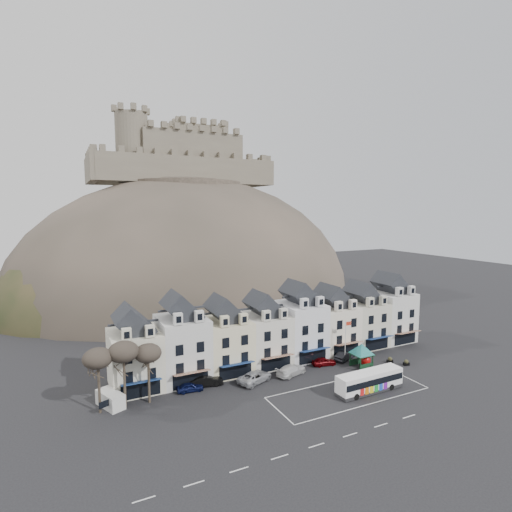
{
  "coord_description": "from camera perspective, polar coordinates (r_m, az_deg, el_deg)",
  "views": [
    {
      "loc": [
        -32.3,
        -39.79,
        24.98
      ],
      "look_at": [
        -0.93,
        24.0,
        16.59
      ],
      "focal_mm": 28.0,
      "sensor_mm": 36.0,
      "label": 1
    }
  ],
  "objects": [
    {
      "name": "car_charcoal",
      "position": [
        69.99,
        12.58,
        -13.71
      ],
      "size": [
        4.71,
        3.13,
        1.47
      ],
      "primitive_type": "imported",
      "rotation": [
        0.0,
        0.0,
        1.96
      ],
      "color": "black",
      "rests_on": "ground"
    },
    {
      "name": "car_black",
      "position": [
        59.68,
        -7.15,
        -17.23
      ],
      "size": [
        5.02,
        2.46,
        1.58
      ],
      "primitive_type": "imported",
      "rotation": [
        0.0,
        0.0,
        1.4
      ],
      "color": "black",
      "rests_on": "ground"
    },
    {
      "name": "castle_hill",
      "position": [
        116.49,
        -8.87,
        -5.68
      ],
      "size": [
        100.0,
        76.0,
        68.0
      ],
      "color": "#38342B",
      "rests_on": "ground"
    },
    {
      "name": "tree_left_far",
      "position": [
        53.55,
        -21.67,
        -13.5
      ],
      "size": [
        3.61,
        3.61,
        8.24
      ],
      "color": "#322A20",
      "rests_on": "ground"
    },
    {
      "name": "flagpole",
      "position": [
        67.65,
        12.71,
        -11.46
      ],
      "size": [
        1.03,
        0.15,
        7.09
      ],
      "rotation": [
        0.0,
        0.0,
        -0.09
      ],
      "color": "silver",
      "rests_on": "ground"
    },
    {
      "name": "bus_shelter",
      "position": [
        66.87,
        14.86,
        -12.73
      ],
      "size": [
        6.0,
        6.0,
        3.81
      ],
      "rotation": [
        0.0,
        0.0,
        0.0
      ],
      "color": "#10321B",
      "rests_on": "ground"
    },
    {
      "name": "white_van",
      "position": [
        56.86,
        -20.09,
        -18.68
      ],
      "size": [
        3.35,
        4.62,
        1.94
      ],
      "rotation": [
        0.0,
        0.0,
        0.4
      ],
      "color": "silver",
      "rests_on": "ground"
    },
    {
      "name": "planter_west",
      "position": [
        70.54,
        20.67,
        -14.06
      ],
      "size": [
        1.04,
        0.71,
        0.95
      ],
      "rotation": [
        0.0,
        0.0,
        -0.27
      ],
      "color": "black",
      "rests_on": "ground"
    },
    {
      "name": "ground",
      "position": [
        57.02,
        12.27,
        -19.42
      ],
      "size": [
        300.0,
        300.0,
        0.0
      ],
      "primitive_type": "plane",
      "color": "black",
      "rests_on": "ground"
    },
    {
      "name": "castle",
      "position": [
        121.25,
        -10.58,
        13.83
      ],
      "size": [
        50.2,
        22.2,
        22.0
      ],
      "color": "#695F50",
      "rests_on": "ground"
    },
    {
      "name": "townhouse_terrace",
      "position": [
        67.45,
        3.9,
        -10.25
      ],
      "size": [
        54.4,
        9.35,
        11.8
      ],
      "color": "silver",
      "rests_on": "ground"
    },
    {
      "name": "tree_left_mid",
      "position": [
        53.7,
        -18.42,
        -12.91
      ],
      "size": [
        3.78,
        3.78,
        8.64
      ],
      "color": "#322A20",
      "rests_on": "ground"
    },
    {
      "name": "bus",
      "position": [
        59.42,
        15.9,
        -16.72
      ],
      "size": [
        10.2,
        2.56,
        2.87
      ],
      "rotation": [
        0.0,
        0.0,
        0.02
      ],
      "color": "#262628",
      "rests_on": "ground"
    },
    {
      "name": "car_white",
      "position": [
        62.99,
        5.07,
        -15.9
      ],
      "size": [
        5.75,
        3.7,
        1.55
      ],
      "primitive_type": "imported",
      "rotation": [
        0.0,
        0.0,
        1.88
      ],
      "color": "silver",
      "rests_on": "ground"
    },
    {
      "name": "car_silver",
      "position": [
        60.39,
        -0.16,
        -16.89
      ],
      "size": [
        6.1,
        4.5,
        1.56
      ],
      "primitive_type": "imported",
      "rotation": [
        0.0,
        0.0,
        1.96
      ],
      "color": "#ADAFB5",
      "rests_on": "ground"
    },
    {
      "name": "car_navy",
      "position": [
        58.43,
        -9.41,
        -18.0
      ],
      "size": [
        3.8,
        1.81,
        1.25
      ],
      "primitive_type": "imported",
      "rotation": [
        0.0,
        0.0,
        1.48
      ],
      "color": "#0B123B",
      "rests_on": "ground"
    },
    {
      "name": "coach_bay_markings",
      "position": [
        59.04,
        13.08,
        -18.49
      ],
      "size": [
        22.0,
        7.5,
        0.01
      ],
      "primitive_type": "cube",
      "color": "silver",
      "rests_on": "ground"
    },
    {
      "name": "red_buoy",
      "position": [
        67.49,
        15.34,
        -14.28
      ],
      "size": [
        1.81,
        1.81,
        2.07
      ],
      "rotation": [
        0.0,
        0.0,
        -0.38
      ],
      "color": "black",
      "rests_on": "ground"
    },
    {
      "name": "car_maroon",
      "position": [
        67.08,
        9.66,
        -14.63
      ],
      "size": [
        4.1,
        2.23,
        1.32
      ],
      "primitive_type": "imported",
      "rotation": [
        0.0,
        0.0,
        1.39
      ],
      "color": "#520408",
      "rests_on": "ground"
    },
    {
      "name": "planter_east",
      "position": [
        70.77,
        18.59,
        -13.89
      ],
      "size": [
        1.09,
        0.8,
        0.98
      ],
      "rotation": [
        0.0,
        0.0,
        -0.36
      ],
      "color": "black",
      "rests_on": "ground"
    },
    {
      "name": "tree_left_near",
      "position": [
        54.36,
        -15.17,
        -13.32
      ],
      "size": [
        3.43,
        3.43,
        7.84
      ],
      "color": "#322A20",
      "rests_on": "ground"
    }
  ]
}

